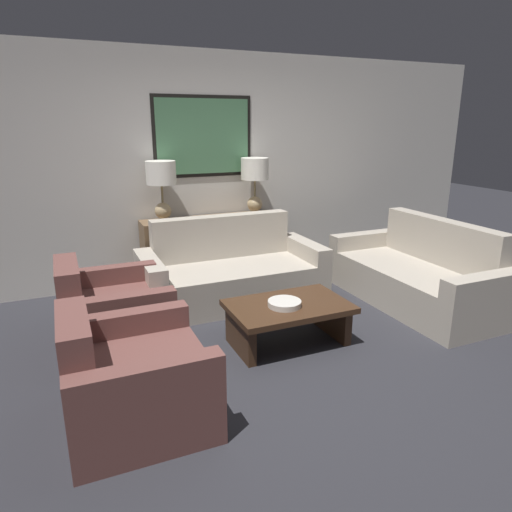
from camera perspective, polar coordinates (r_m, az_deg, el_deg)
ground_plane at (r=3.79m, az=5.14°, el=-13.06°), size 20.00×20.00×0.00m
back_wall at (r=5.56m, az=-6.66°, el=10.82°), size 7.86×0.12×2.65m
console_table at (r=5.48m, az=-5.52°, el=0.81°), size 1.63×0.37×0.79m
table_lamp_left at (r=5.18m, az=-11.75°, el=9.19°), size 0.33×0.33×0.67m
table_lamp_right at (r=5.52m, az=-0.15°, el=9.95°), size 0.33×0.33×0.67m
couch_by_back_wall at (r=4.93m, az=-3.12°, el=-2.27°), size 1.92×0.88×0.87m
couch_by_side at (r=5.14m, az=19.48°, el=-2.43°), size 0.88×1.92×0.87m
coffee_table at (r=3.97m, az=4.05°, el=-7.31°), size 1.02×0.66×0.37m
decorative_bowl at (r=3.87m, az=3.59°, el=-5.94°), size 0.28×0.28×0.05m
armchair_near_back_wall at (r=4.10m, az=-17.60°, el=-7.06°), size 0.87×0.92×0.78m
armchair_near_camera at (r=3.10m, az=-15.14°, el=-14.85°), size 0.87×0.92×0.78m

